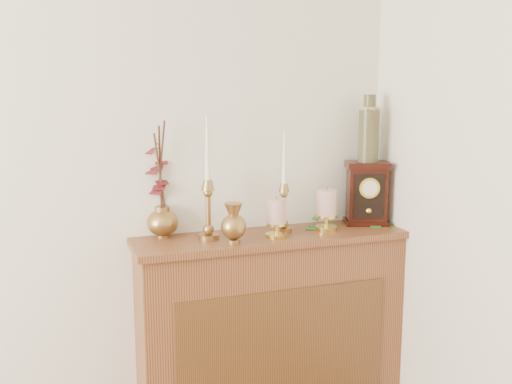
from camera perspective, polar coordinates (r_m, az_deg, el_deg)
name	(u,v)px	position (r m, az deg, el deg)	size (l,w,h in m)	color
console_shelf	(272,338)	(2.83, 1.50, -13.74)	(1.24, 0.34, 0.93)	brown
candlestick_left	(208,200)	(2.55, -4.59, -0.75)	(0.09, 0.09, 0.53)	olive
candlestick_center	(284,200)	(2.68, 2.67, -0.74)	(0.08, 0.08, 0.45)	olive
bud_vase	(234,224)	(2.49, -2.15, -3.04)	(0.11, 0.11, 0.17)	olive
ginger_jar	(158,184)	(2.64, -9.30, 0.75)	(0.20, 0.22, 0.51)	olive
pillar_candle_left	(276,216)	(2.59, 1.95, -2.30)	(0.09, 0.09, 0.18)	#DEC24D
pillar_candle_right	(327,208)	(2.74, 6.73, -1.50)	(0.10, 0.10, 0.20)	#DEC24D
ivy_garland	(354,222)	(2.89, 9.33, -2.82)	(0.40, 0.20, 0.08)	#2C742C
mantel_clock	(367,194)	(2.88, 10.50, -0.15)	(0.23, 0.20, 0.30)	black
ceramic_vase	(369,132)	(2.84, 10.69, 5.65)	(0.10, 0.10, 0.31)	#162D23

